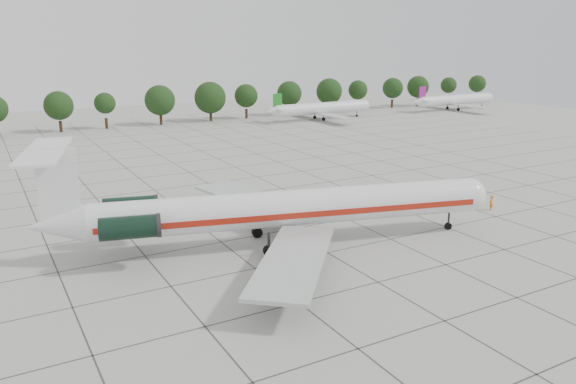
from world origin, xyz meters
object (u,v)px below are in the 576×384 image
object	(u,v)px
main_airliner	(269,209)
bg_airliner_e	(455,100)
ground_crew	(491,203)
bg_airliner_d	(322,108)

from	to	relation	value
main_airliner	bg_airliner_e	size ratio (longest dim) A/B	1.65
ground_crew	bg_airliner_d	world-z (taller)	bg_airliner_d
bg_airliner_d	bg_airliner_e	distance (m)	46.36
main_airliner	ground_crew	xyz separation A→B (m)	(29.59, -2.43, -2.96)
main_airliner	bg_airliner_d	world-z (taller)	main_airliner
main_airliner	bg_airliner_e	xyz separation A→B (m)	(101.88, 74.84, -1.01)
ground_crew	bg_airliner_d	distance (m)	83.24
bg_airliner_d	bg_airliner_e	world-z (taller)	same
main_airliner	ground_crew	size ratio (longest dim) A/B	24.27
bg_airliner_d	bg_airliner_e	xyz separation A→B (m)	(46.33, -1.79, 0.00)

